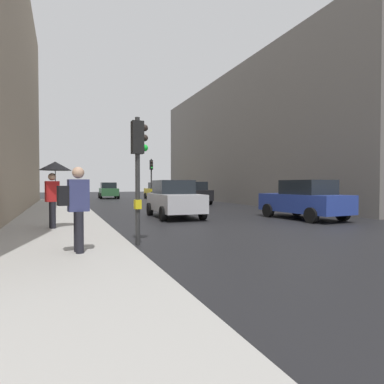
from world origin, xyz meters
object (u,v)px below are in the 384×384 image
(traffic_light_near_left, at_px, (138,157))
(car_silver_hatchback, at_px, (174,199))
(pedestrian_with_umbrella, at_px, (54,176))
(car_yellow_taxi, at_px, (158,191))
(pedestrian_with_grey_backpack, at_px, (76,204))
(car_dark_suv, at_px, (193,193))
(car_blue_van, at_px, (304,200))
(traffic_light_far_median, at_px, (151,172))
(car_green_estate, at_px, (109,191))

(traffic_light_near_left, xyz_separation_m, car_silver_hatchback, (3.10, 6.24, -1.40))
(traffic_light_near_left, bearing_deg, pedestrian_with_umbrella, 124.40)
(pedestrian_with_umbrella, bearing_deg, car_silver_hatchback, 31.96)
(car_yellow_taxi, relative_size, pedestrian_with_grey_backpack, 2.40)
(car_dark_suv, bearing_deg, pedestrian_with_umbrella, -128.20)
(traffic_light_near_left, relative_size, car_dark_suv, 0.78)
(car_blue_van, distance_m, pedestrian_with_grey_backpack, 10.86)
(car_silver_hatchback, distance_m, car_blue_van, 5.95)
(car_dark_suv, bearing_deg, car_blue_van, -88.00)
(traffic_light_far_median, relative_size, car_silver_hatchback, 0.88)
(car_blue_van, distance_m, car_dark_suv, 12.32)
(car_blue_van, distance_m, pedestrian_with_umbrella, 10.39)
(pedestrian_with_umbrella, bearing_deg, traffic_light_far_median, 65.28)
(traffic_light_far_median, distance_m, car_green_estate, 9.43)
(car_blue_van, height_order, car_dark_suv, same)
(traffic_light_near_left, distance_m, car_blue_van, 9.02)
(car_green_estate, bearing_deg, traffic_light_far_median, -74.33)
(car_yellow_taxi, height_order, pedestrian_with_umbrella, pedestrian_with_umbrella)
(car_yellow_taxi, relative_size, car_green_estate, 1.00)
(car_green_estate, bearing_deg, car_blue_van, -78.10)
(traffic_light_far_median, relative_size, traffic_light_near_left, 1.15)
(pedestrian_with_umbrella, xyz_separation_m, pedestrian_with_grey_backpack, (0.48, -4.25, -0.68))
(traffic_light_far_median, height_order, car_silver_hatchback, traffic_light_far_median)
(traffic_light_near_left, height_order, pedestrian_with_umbrella, traffic_light_near_left)
(traffic_light_far_median, height_order, car_blue_van, traffic_light_far_median)
(car_yellow_taxi, xyz_separation_m, pedestrian_with_umbrella, (-9.70, -21.97, 0.96))
(car_yellow_taxi, bearing_deg, pedestrian_with_grey_backpack, -109.37)
(traffic_light_far_median, bearing_deg, car_dark_suv, -58.49)
(car_silver_hatchback, bearing_deg, traffic_light_near_left, -116.46)
(traffic_light_near_left, relative_size, car_green_estate, 0.77)
(traffic_light_far_median, relative_size, car_dark_suv, 0.90)
(traffic_light_near_left, bearing_deg, traffic_light_far_median, 74.20)
(traffic_light_far_median, height_order, car_dark_suv, traffic_light_far_median)
(traffic_light_far_median, height_order, traffic_light_near_left, traffic_light_far_median)
(car_silver_hatchback, relative_size, car_blue_van, 0.99)
(car_yellow_taxi, xyz_separation_m, pedestrian_with_grey_backpack, (-9.22, -26.22, 0.29))
(car_green_estate, distance_m, pedestrian_with_grey_backpack, 29.96)
(pedestrian_with_grey_backpack, bearing_deg, traffic_light_near_left, 38.18)
(car_blue_van, distance_m, car_green_estate, 25.62)
(car_silver_hatchback, height_order, car_dark_suv, same)
(car_blue_van, bearing_deg, car_dark_suv, 92.00)
(car_silver_hatchback, height_order, pedestrian_with_umbrella, pedestrian_with_umbrella)
(car_blue_van, height_order, car_green_estate, same)
(traffic_light_far_median, bearing_deg, pedestrian_with_umbrella, -114.72)
(car_green_estate, bearing_deg, pedestrian_with_grey_backpack, -98.79)
(pedestrian_with_umbrella, relative_size, pedestrian_with_grey_backpack, 1.21)
(car_silver_hatchback, xyz_separation_m, pedestrian_with_grey_backpack, (-4.68, -7.48, 0.29))
(traffic_light_far_median, height_order, car_yellow_taxi, traffic_light_far_median)
(car_dark_suv, distance_m, pedestrian_with_umbrella, 16.06)
(car_yellow_taxi, distance_m, car_green_estate, 5.75)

